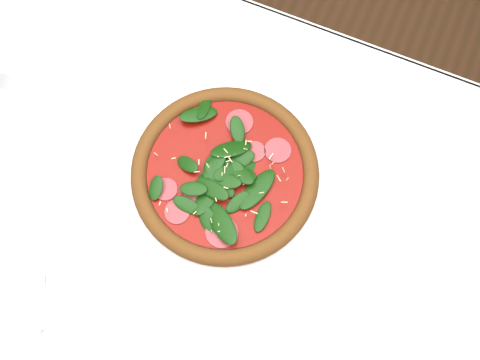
% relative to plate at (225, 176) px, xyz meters
% --- Properties ---
extents(ground, '(6.00, 6.00, 0.00)m').
position_rel_plate_xyz_m(ground, '(-0.01, -0.05, -0.76)').
color(ground, brown).
rests_on(ground, ground).
extents(dining_table, '(1.21, 0.81, 0.75)m').
position_rel_plate_xyz_m(dining_table, '(-0.01, -0.05, -0.11)').
color(dining_table, white).
rests_on(dining_table, ground).
extents(plate, '(0.37, 0.37, 0.02)m').
position_rel_plate_xyz_m(plate, '(0.00, 0.00, 0.00)').
color(plate, silver).
rests_on(plate, dining_table).
extents(pizza, '(0.41, 0.41, 0.04)m').
position_rel_plate_xyz_m(pizza, '(0.00, 0.00, 0.02)').
color(pizza, brown).
rests_on(pizza, plate).
extents(napkin, '(0.15, 0.11, 0.01)m').
position_rel_plate_xyz_m(napkin, '(-0.18, -0.33, -0.00)').
color(napkin, white).
rests_on(napkin, dining_table).
extents(fork, '(0.08, 0.13, 0.00)m').
position_rel_plate_xyz_m(fork, '(-0.19, -0.30, 0.00)').
color(fork, silver).
rests_on(fork, napkin).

